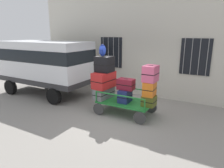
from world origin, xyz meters
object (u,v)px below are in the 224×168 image
(suitcase_left_top, at_px, (105,64))
(van, at_px, (45,62))
(backpack, at_px, (102,50))
(suitcase_midleft_middle, at_px, (126,84))
(suitcase_left_bottom, at_px, (104,93))
(suitcase_left_middle, at_px, (104,80))
(suitcase_center_bottom, at_px, (149,101))
(suitcase_center_top, at_px, (151,74))
(suitcase_center_middle, at_px, (150,89))
(suitcase_midleft_bottom, at_px, (125,96))
(luggage_cart, at_px, (125,104))

(suitcase_left_top, bearing_deg, van, 173.57)
(backpack, bearing_deg, suitcase_midleft_middle, 4.08)
(van, xyz_separation_m, backpack, (3.60, -0.47, 0.74))
(suitcase_left_bottom, bearing_deg, suitcase_left_middle, 90.00)
(suitcase_center_bottom, distance_m, suitcase_center_top, 0.96)
(suitcase_left_top, height_order, suitcase_center_bottom, suitcase_left_top)
(suitcase_center_top, bearing_deg, suitcase_left_middle, -177.92)
(suitcase_left_bottom, xyz_separation_m, suitcase_left_middle, (0.00, 0.00, 0.52))
(suitcase_center_top, xyz_separation_m, backpack, (-1.87, -0.07, 0.71))
(suitcase_center_middle, bearing_deg, backpack, -178.57)
(suitcase_midleft_bottom, distance_m, backpack, 1.89)
(van, relative_size, suitcase_left_bottom, 4.71)
(suitcase_midleft_middle, xyz_separation_m, suitcase_center_middle, (0.91, -0.02, -0.04))
(backpack, bearing_deg, suitcase_midleft_bottom, -0.08)
(suitcase_center_bottom, relative_size, suitcase_center_top, 0.81)
(suitcase_center_middle, distance_m, suitcase_center_top, 0.53)
(suitcase_midleft_middle, xyz_separation_m, backpack, (-0.96, -0.07, 1.19))
(suitcase_midleft_bottom, bearing_deg, luggage_cart, 90.00)
(suitcase_left_top, relative_size, backpack, 1.40)
(suitcase_midleft_bottom, bearing_deg, suitcase_center_top, 4.50)
(van, height_order, luggage_cart, van)
(van, distance_m, suitcase_center_bottom, 5.57)
(suitcase_left_top, bearing_deg, backpack, -128.97)
(luggage_cart, bearing_deg, suitcase_left_bottom, -177.75)
(van, xyz_separation_m, suitcase_left_bottom, (3.65, -0.47, -0.90))
(suitcase_midleft_bottom, distance_m, suitcase_center_top, 1.29)
(suitcase_left_middle, relative_size, suitcase_midleft_bottom, 1.69)
(luggage_cart, relative_size, backpack, 4.70)
(suitcase_left_top, xyz_separation_m, backpack, (-0.05, -0.06, 0.52))
(suitcase_left_bottom, distance_m, suitcase_center_top, 2.05)
(suitcase_midleft_middle, bearing_deg, suitcase_midleft_bottom, -90.00)
(suitcase_center_bottom, height_order, suitcase_center_top, suitcase_center_top)
(suitcase_left_middle, xyz_separation_m, suitcase_midleft_middle, (0.91, 0.06, -0.07))
(luggage_cart, relative_size, suitcase_center_middle, 3.64)
(suitcase_midleft_middle, xyz_separation_m, suitcase_center_top, (0.91, 0.00, 0.49))
(suitcase_left_bottom, xyz_separation_m, suitcase_left_top, (0.00, 0.06, 1.12))
(suitcase_left_middle, bearing_deg, suitcase_midleft_middle, 4.03)
(suitcase_midleft_middle, distance_m, suitcase_center_top, 1.03)
(suitcase_left_middle, bearing_deg, backpack, -174.99)
(luggage_cart, height_order, suitcase_left_bottom, suitcase_left_bottom)
(suitcase_left_top, xyz_separation_m, suitcase_center_middle, (1.82, -0.01, -0.72))
(van, bearing_deg, suitcase_center_bottom, -4.48)
(suitcase_left_bottom, bearing_deg, van, 172.68)
(suitcase_center_middle, distance_m, backpack, 2.24)
(luggage_cart, bearing_deg, suitcase_center_bottom, 0.28)
(luggage_cart, relative_size, suitcase_midleft_middle, 3.38)
(backpack, bearing_deg, suitcase_center_bottom, 1.31)
(suitcase_left_middle, bearing_deg, suitcase_midleft_bottom, -0.35)
(suitcase_center_bottom, bearing_deg, suitcase_midleft_bottom, -177.22)
(van, relative_size, suitcase_midleft_middle, 7.55)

